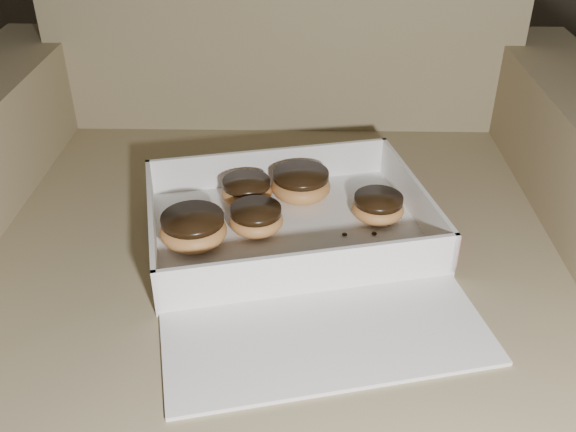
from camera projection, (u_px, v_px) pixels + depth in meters
The scene contains 12 objects.
armchair at pixel (278, 273), 1.01m from camera, with size 0.99×0.84×1.04m.
bakery_box at pixel (296, 241), 0.82m from camera, with size 0.44×0.49×0.06m.
donut_a at pixel (256, 219), 0.84m from camera, with size 0.07×0.07×0.04m.
donut_b at pixel (378, 207), 0.86m from camera, with size 0.07×0.07×0.04m.
donut_c at pixel (247, 190), 0.90m from camera, with size 0.07×0.07×0.04m.
donut_d at pixel (193, 229), 0.81m from camera, with size 0.09×0.09×0.04m.
donut_e at pixel (301, 184), 0.91m from camera, with size 0.08×0.08×0.04m.
crumb_a at pixel (345, 234), 0.84m from camera, with size 0.01×0.01×0.00m, color black.
crumb_b at pixel (295, 273), 0.77m from camera, with size 0.01×0.01×0.00m, color black.
crumb_c at pixel (383, 270), 0.77m from camera, with size 0.01×0.01×0.00m, color black.
crumb_d at pixel (374, 233), 0.84m from camera, with size 0.01×0.01×0.00m, color black.
crumb_e at pixel (229, 264), 0.78m from camera, with size 0.01×0.01×0.00m, color black.
Camera 1 is at (0.39, -0.68, 0.94)m, focal length 40.00 mm.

